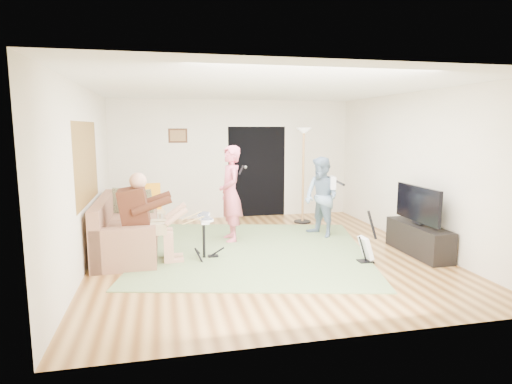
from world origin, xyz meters
TOP-DOWN VIEW (x-y plane):
  - floor at (0.00, 0.00)m, footprint 6.00×6.00m
  - walls at (0.00, 0.00)m, footprint 5.50×6.00m
  - ceiling at (0.00, 0.00)m, footprint 6.00×6.00m
  - window_blinds at (-2.74, 0.20)m, footprint 0.00×2.05m
  - doorway at (0.55, 2.99)m, footprint 2.10×0.00m
  - picture_frame at (-1.25, 2.99)m, footprint 0.42×0.03m
  - area_rug at (-0.13, 0.19)m, footprint 4.48×4.57m
  - sofa at (-2.30, 0.59)m, footprint 0.94×2.28m
  - drummer at (-1.86, -0.06)m, footprint 0.92×0.51m
  - drum_kit at (-1.00, -0.06)m, footprint 0.39×0.69m
  - singer at (-0.41, 0.92)m, footprint 0.47×0.67m
  - microphone at (-0.21, 0.92)m, footprint 0.06×0.06m
  - guitarist at (1.34, 0.86)m, footprint 0.82×0.91m
  - guitar_held at (1.54, 0.86)m, footprint 0.21×0.61m
  - guitar_spare at (1.44, -0.82)m, footprint 0.30×0.27m
  - torchiere_lamp at (1.38, 2.08)m, footprint 0.37×0.37m
  - dining_chair at (-1.82, 1.80)m, footprint 0.50×0.52m
  - tv_cabinet at (2.50, -0.59)m, footprint 0.40×1.40m
  - television at (2.45, -0.59)m, footprint 0.06×1.16m

SIDE VIEW (x-z plane):
  - floor at x=0.00m, z-range 0.00..0.00m
  - area_rug at x=-0.13m, z-range 0.00..0.02m
  - guitar_spare at x=1.44m, z-range -0.18..0.65m
  - tv_cabinet at x=2.50m, z-range 0.00..0.50m
  - sofa at x=-2.30m, z-range -0.15..0.77m
  - drum_kit at x=-1.00m, z-range -0.05..0.67m
  - dining_chair at x=-1.82m, z-range -0.14..0.84m
  - drummer at x=-1.86m, z-range -0.16..1.25m
  - guitarist at x=1.34m, z-range 0.00..1.53m
  - television at x=2.45m, z-range 0.56..1.14m
  - singer at x=-0.41m, z-range 0.00..1.76m
  - guitar_held at x=1.54m, z-range 0.91..1.17m
  - doorway at x=0.55m, z-range 0.00..2.10m
  - microphone at x=-0.21m, z-range 1.19..1.43m
  - walls at x=0.00m, z-range 0.00..2.70m
  - torchiere_lamp at x=1.38m, z-range 0.39..2.46m
  - window_blinds at x=-2.74m, z-range 0.53..2.58m
  - picture_frame at x=-1.25m, z-range 1.74..2.06m
  - ceiling at x=0.00m, z-range 2.70..2.70m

